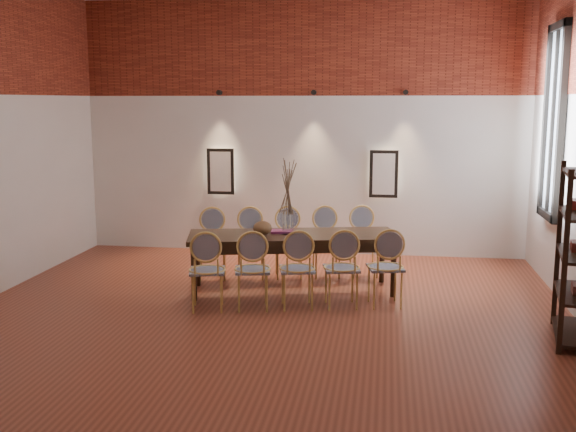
# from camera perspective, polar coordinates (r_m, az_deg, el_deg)

# --- Properties ---
(floor) EXTENTS (7.00, 7.00, 0.02)m
(floor) POSITION_cam_1_polar(r_m,az_deg,el_deg) (7.62, -2.28, -8.92)
(floor) COLOR brown
(floor) RESTS_ON ground
(wall_back) EXTENTS (7.00, 0.10, 4.00)m
(wall_back) POSITION_cam_1_polar(r_m,az_deg,el_deg) (10.73, 1.19, 7.47)
(wall_back) COLOR silver
(wall_back) RESTS_ON ground
(wall_front) EXTENTS (7.00, 0.10, 4.00)m
(wall_front) POSITION_cam_1_polar(r_m,az_deg,el_deg) (3.81, -12.41, 3.08)
(wall_front) COLOR silver
(wall_front) RESTS_ON ground
(brick_band_back) EXTENTS (7.00, 0.02, 1.50)m
(brick_band_back) POSITION_cam_1_polar(r_m,az_deg,el_deg) (10.69, 1.16, 14.17)
(brick_band_back) COLOR maroon
(brick_band_back) RESTS_ON ground
(niche_left) EXTENTS (0.36, 0.06, 0.66)m
(niche_left) POSITION_cam_1_polar(r_m,az_deg,el_deg) (10.93, -5.69, 3.79)
(niche_left) COLOR #FFEAC6
(niche_left) RESTS_ON wall_back
(niche_right) EXTENTS (0.36, 0.06, 0.66)m
(niche_right) POSITION_cam_1_polar(r_m,az_deg,el_deg) (10.60, 8.11, 3.55)
(niche_right) COLOR #FFEAC6
(niche_right) RESTS_ON wall_back
(spot_fixture_left) EXTENTS (0.08, 0.10, 0.08)m
(spot_fixture_left) POSITION_cam_1_polar(r_m,az_deg,el_deg) (10.84, -5.84, 10.36)
(spot_fixture_left) COLOR black
(spot_fixture_left) RESTS_ON wall_back
(spot_fixture_mid) EXTENTS (0.08, 0.10, 0.08)m
(spot_fixture_mid) POSITION_cam_1_polar(r_m,az_deg,el_deg) (10.57, 2.20, 10.41)
(spot_fixture_mid) COLOR black
(spot_fixture_mid) RESTS_ON wall_back
(spot_fixture_right) EXTENTS (0.08, 0.10, 0.08)m
(spot_fixture_right) POSITION_cam_1_polar(r_m,az_deg,el_deg) (10.51, 9.93, 10.28)
(spot_fixture_right) COLOR black
(spot_fixture_right) RESTS_ON wall_back
(window_glass) EXTENTS (0.02, 0.78, 2.38)m
(window_glass) POSITION_cam_1_polar(r_m,az_deg,el_deg) (9.33, 21.66, 7.37)
(window_glass) COLOR silver
(window_glass) RESTS_ON wall_right
(window_frame) EXTENTS (0.08, 0.90, 2.50)m
(window_frame) POSITION_cam_1_polar(r_m,az_deg,el_deg) (9.33, 21.54, 7.38)
(window_frame) COLOR black
(window_frame) RESTS_ON wall_right
(window_mullion) EXTENTS (0.06, 0.06, 2.40)m
(window_mullion) POSITION_cam_1_polar(r_m,az_deg,el_deg) (9.33, 21.54, 7.38)
(window_mullion) COLOR black
(window_mullion) RESTS_ON wall_right
(dining_table) EXTENTS (2.75, 1.39, 0.75)m
(dining_table) POSITION_cam_1_polar(r_m,az_deg,el_deg) (8.65, 0.39, -3.96)
(dining_table) COLOR #321E11
(dining_table) RESTS_ON floor
(chair_near_a) EXTENTS (0.52, 0.52, 0.94)m
(chair_near_a) POSITION_cam_1_polar(r_m,az_deg,el_deg) (7.94, -6.85, -4.60)
(chair_near_a) COLOR tan
(chair_near_a) RESTS_ON floor
(chair_near_b) EXTENTS (0.52, 0.52, 0.94)m
(chair_near_b) POSITION_cam_1_polar(r_m,az_deg,el_deg) (7.93, -3.03, -4.56)
(chair_near_b) COLOR tan
(chair_near_b) RESTS_ON floor
(chair_near_c) EXTENTS (0.52, 0.52, 0.94)m
(chair_near_c) POSITION_cam_1_polar(r_m,az_deg,el_deg) (7.95, 0.78, -4.50)
(chair_near_c) COLOR tan
(chair_near_c) RESTS_ON floor
(chair_near_d) EXTENTS (0.52, 0.52, 0.94)m
(chair_near_d) POSITION_cam_1_polar(r_m,az_deg,el_deg) (8.01, 4.55, -4.42)
(chair_near_d) COLOR tan
(chair_near_d) RESTS_ON floor
(chair_near_e) EXTENTS (0.52, 0.52, 0.94)m
(chair_near_e) POSITION_cam_1_polar(r_m,az_deg,el_deg) (8.11, 8.24, -4.32)
(chair_near_e) COLOR tan
(chair_near_e) RESTS_ON floor
(chair_far_a) EXTENTS (0.52, 0.52, 0.94)m
(chair_far_a) POSITION_cam_1_polar(r_m,az_deg,el_deg) (9.30, -6.43, -2.45)
(chair_far_a) COLOR tan
(chair_far_a) RESTS_ON floor
(chair_far_b) EXTENTS (0.52, 0.52, 0.94)m
(chair_far_b) POSITION_cam_1_polar(r_m,az_deg,el_deg) (9.30, -3.19, -2.42)
(chair_far_b) COLOR tan
(chair_far_b) RESTS_ON floor
(chair_far_c) EXTENTS (0.52, 0.52, 0.94)m
(chair_far_c) POSITION_cam_1_polar(r_m,az_deg,el_deg) (9.32, 0.06, -2.37)
(chair_far_c) COLOR tan
(chair_far_c) RESTS_ON floor
(chair_far_d) EXTENTS (0.52, 0.52, 0.94)m
(chair_far_d) POSITION_cam_1_polar(r_m,az_deg,el_deg) (9.37, 3.28, -2.32)
(chair_far_d) COLOR tan
(chair_far_d) RESTS_ON floor
(chair_far_e) EXTENTS (0.52, 0.52, 0.94)m
(chair_far_e) POSITION_cam_1_polar(r_m,az_deg,el_deg) (9.45, 6.45, -2.26)
(chair_far_e) COLOR tan
(chair_far_e) RESTS_ON floor
(vase) EXTENTS (0.14, 0.14, 0.30)m
(vase) POSITION_cam_1_polar(r_m,az_deg,el_deg) (8.54, -0.01, -0.55)
(vase) COLOR silver
(vase) RESTS_ON dining_table
(dried_branches) EXTENTS (0.50, 0.50, 0.70)m
(dried_branches) POSITION_cam_1_polar(r_m,az_deg,el_deg) (8.47, -0.02, 2.45)
(dried_branches) COLOR brown
(dried_branches) RESTS_ON vase
(bowl) EXTENTS (0.24, 0.24, 0.18)m
(bowl) POSITION_cam_1_polar(r_m,az_deg,el_deg) (8.49, -2.17, -1.03)
(bowl) COLOR brown
(bowl) RESTS_ON dining_table
(book) EXTENTS (0.29, 0.23, 0.03)m
(book) POSITION_cam_1_polar(r_m,az_deg,el_deg) (8.66, -0.60, -1.32)
(book) COLOR #902D64
(book) RESTS_ON dining_table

